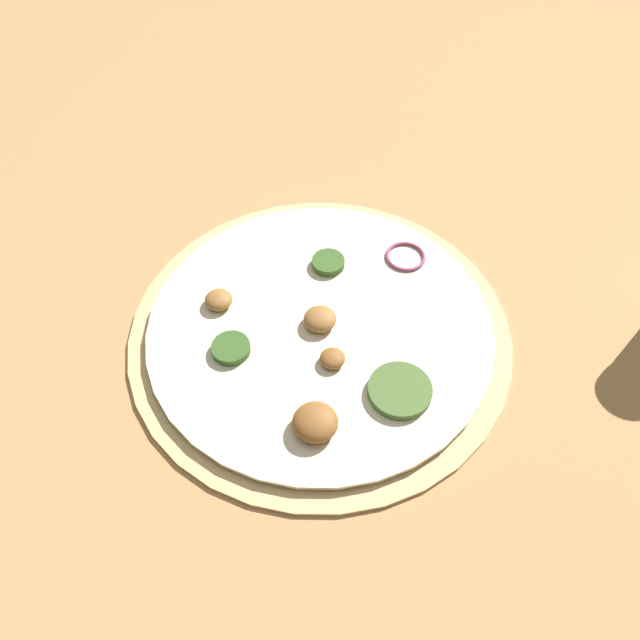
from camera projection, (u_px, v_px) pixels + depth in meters
The scene contains 2 objects.
ground_plane at pixel (320, 332), 0.59m from camera, with size 3.00×3.00×0.00m, color tan.
pizza at pixel (320, 330), 0.58m from camera, with size 0.36×0.36×0.03m.
Camera 1 is at (0.35, 0.04, 0.47)m, focal length 35.00 mm.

